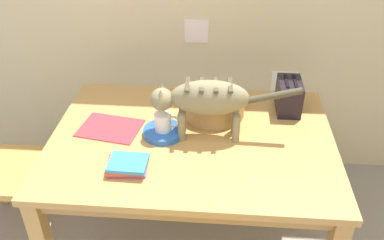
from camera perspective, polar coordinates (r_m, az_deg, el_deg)
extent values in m
cube|color=white|center=(2.75, 12.52, 4.90)|extent=(0.17, 0.01, 0.17)
cube|color=white|center=(2.59, 0.62, 12.08)|extent=(0.15, 0.01, 0.15)
cube|color=#BB8A49|center=(2.04, 0.00, -2.75)|extent=(1.38, 0.98, 0.03)
cube|color=#AC7F43|center=(2.07, 0.00, -3.93)|extent=(1.30, 0.90, 0.07)
cube|color=#BB8A49|center=(2.72, -12.84, -2.78)|extent=(0.07, 0.07, 0.70)
cube|color=#BB8A49|center=(2.66, 14.70, -4.03)|extent=(0.07, 0.07, 0.70)
ellipsoid|color=#817753|center=(1.92, 2.43, 3.08)|extent=(0.37, 0.15, 0.17)
cube|color=#47412E|center=(1.89, 5.28, 4.76)|extent=(0.03, 0.13, 0.01)
cube|color=#47412E|center=(1.89, 3.32, 4.81)|extent=(0.03, 0.13, 0.01)
cube|color=#47412E|center=(1.89, 1.36, 4.85)|extent=(0.03, 0.13, 0.01)
cube|color=#47412E|center=(1.89, -0.61, 4.89)|extent=(0.03, 0.13, 0.01)
cylinder|color=#817753|center=(1.97, -1.43, -1.01)|extent=(0.04, 0.04, 0.14)
cylinder|color=#817753|center=(2.03, -1.30, 0.20)|extent=(0.04, 0.04, 0.14)
cylinder|color=#817753|center=(1.97, 6.08, -1.17)|extent=(0.04, 0.04, 0.14)
cylinder|color=#817753|center=(2.04, 5.97, 0.04)|extent=(0.04, 0.04, 0.14)
sphere|color=#817753|center=(1.94, -4.17, 2.86)|extent=(0.11, 0.11, 0.11)
cone|color=#817753|center=(1.89, -4.31, 3.60)|extent=(0.04, 0.04, 0.04)
cone|color=#817753|center=(1.94, -4.14, 4.48)|extent=(0.04, 0.04, 0.04)
cylinder|color=#47412E|center=(1.94, 11.25, 3.29)|extent=(0.25, 0.04, 0.09)
cylinder|color=#265BB2|center=(2.04, -3.96, -1.65)|extent=(0.20, 0.20, 0.03)
cylinder|color=white|center=(2.01, -4.02, -0.25)|extent=(0.08, 0.08, 0.09)
torus|color=white|center=(2.00, -2.53, -0.21)|extent=(0.06, 0.01, 0.06)
cube|color=#E7313A|center=(2.13, -11.17, -1.09)|extent=(0.33, 0.27, 0.01)
cube|color=#9B54A7|center=(1.86, -8.71, -6.39)|extent=(0.17, 0.14, 0.01)
cube|color=#D14536|center=(1.85, -9.03, -6.13)|extent=(0.18, 0.15, 0.02)
cube|color=#338EC2|center=(1.83, -8.78, -5.83)|extent=(0.17, 0.14, 0.02)
cylinder|color=tan|center=(2.18, 2.97, 2.17)|extent=(0.32, 0.32, 0.11)
cylinder|color=brown|center=(2.18, 2.97, 2.29)|extent=(0.27, 0.27, 0.09)
cube|color=black|center=(2.25, 13.14, 3.22)|extent=(0.12, 0.20, 0.17)
cube|color=black|center=(2.21, 12.86, 5.22)|extent=(0.02, 0.14, 0.01)
cube|color=black|center=(2.21, 13.99, 5.15)|extent=(0.02, 0.14, 0.01)
cube|color=#C09045|center=(2.51, -24.29, -6.35)|extent=(0.42, 0.42, 0.04)
cube|color=#C09045|center=(2.70, -17.94, -7.91)|extent=(0.04, 0.04, 0.41)
cube|color=#C09045|center=(2.46, -20.95, -13.62)|extent=(0.04, 0.04, 0.41)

